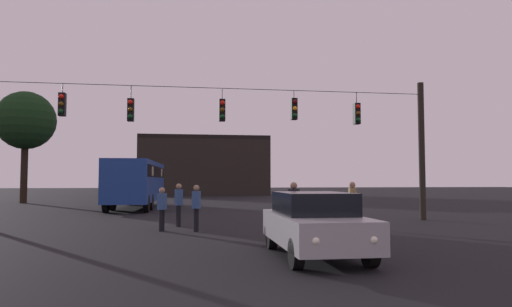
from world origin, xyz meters
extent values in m
plane|color=black|center=(0.00, 24.50, 0.00)|extent=(168.00, 168.00, 0.00)
cylinder|color=black|center=(9.47, 14.65, 3.17)|extent=(0.28, 0.28, 6.33)
cylinder|color=black|center=(0.00, 14.65, 5.79)|extent=(18.94, 0.02, 0.02)
cylinder|color=black|center=(-6.31, 14.65, 5.59)|extent=(0.03, 0.03, 0.39)
cube|color=black|center=(-6.31, 14.65, 4.92)|extent=(0.26, 0.32, 0.95)
sphere|color=red|center=(-6.31, 14.47, 5.22)|extent=(0.20, 0.20, 0.20)
sphere|color=#5B3D0C|center=(-6.31, 14.47, 4.92)|extent=(0.20, 0.20, 0.20)
sphere|color=#0C4219|center=(-6.31, 14.47, 4.62)|extent=(0.20, 0.20, 0.20)
cylinder|color=black|center=(-3.57, 14.65, 5.51)|extent=(0.03, 0.03, 0.55)
cube|color=black|center=(-3.57, 14.65, 4.76)|extent=(0.26, 0.32, 0.95)
sphere|color=red|center=(-3.57, 14.47, 5.06)|extent=(0.20, 0.20, 0.20)
sphere|color=#5B3D0C|center=(-3.57, 14.47, 4.76)|extent=(0.20, 0.20, 0.20)
sphere|color=#0C4219|center=(-3.57, 14.47, 4.46)|extent=(0.20, 0.20, 0.20)
cylinder|color=black|center=(0.26, 14.65, 5.54)|extent=(0.03, 0.03, 0.47)
cube|color=black|center=(0.26, 14.65, 4.83)|extent=(0.26, 0.32, 0.95)
sphere|color=red|center=(0.26, 14.47, 5.13)|extent=(0.20, 0.20, 0.20)
sphere|color=#5B3D0C|center=(0.26, 14.47, 4.83)|extent=(0.20, 0.20, 0.20)
sphere|color=#0C4219|center=(0.26, 14.47, 4.53)|extent=(0.20, 0.20, 0.20)
cylinder|color=black|center=(3.44, 14.65, 5.61)|extent=(0.03, 0.03, 0.35)
cube|color=black|center=(3.44, 14.65, 4.96)|extent=(0.26, 0.32, 0.95)
sphere|color=#510A0A|center=(3.44, 14.47, 5.26)|extent=(0.20, 0.20, 0.20)
sphere|color=orange|center=(3.44, 14.47, 4.96)|extent=(0.20, 0.20, 0.20)
sphere|color=#0C4219|center=(3.44, 14.47, 4.66)|extent=(0.20, 0.20, 0.20)
cylinder|color=black|center=(6.35, 14.65, 5.54)|extent=(0.03, 0.03, 0.49)
cube|color=black|center=(6.35, 14.65, 4.82)|extent=(0.26, 0.32, 0.95)
sphere|color=red|center=(6.35, 14.47, 5.12)|extent=(0.20, 0.20, 0.20)
sphere|color=#5B3D0C|center=(6.35, 14.47, 4.82)|extent=(0.20, 0.20, 0.20)
sphere|color=#0C4219|center=(6.35, 14.47, 4.52)|extent=(0.20, 0.20, 0.20)
cube|color=navy|center=(-4.40, 25.78, 1.75)|extent=(2.90, 11.08, 2.50)
cube|color=black|center=(-4.40, 25.78, 2.36)|extent=(2.92, 10.43, 0.70)
cylinder|color=black|center=(-5.36, 29.78, 0.50)|extent=(0.32, 1.01, 1.00)
cylinder|color=black|center=(-3.14, 29.70, 0.50)|extent=(0.32, 1.01, 1.00)
cylinder|color=black|center=(-5.59, 23.63, 0.50)|extent=(0.32, 1.01, 1.00)
cylinder|color=black|center=(-3.37, 23.54, 0.50)|extent=(0.32, 1.01, 1.00)
cylinder|color=black|center=(-5.66, 21.65, 0.50)|extent=(0.32, 1.01, 1.00)
cylinder|color=black|center=(-3.44, 21.57, 0.50)|extent=(0.32, 1.01, 1.00)
cube|color=beige|center=(-4.27, 29.08, 2.36)|extent=(2.59, 0.89, 0.56)
cube|color=beige|center=(-4.50, 23.04, 2.36)|extent=(2.59, 0.89, 0.56)
cube|color=#99999E|center=(1.77, 5.59, 0.66)|extent=(1.84, 4.32, 0.68)
cube|color=black|center=(1.77, 5.74, 1.26)|extent=(1.61, 2.34, 0.52)
cylinder|color=black|center=(2.55, 4.17, 0.32)|extent=(0.23, 0.64, 0.64)
cylinder|color=black|center=(0.97, 4.18, 0.32)|extent=(0.23, 0.64, 0.64)
cylinder|color=black|center=(2.57, 7.00, 0.32)|extent=(0.23, 0.64, 0.64)
cylinder|color=black|center=(0.99, 7.02, 0.32)|extent=(0.23, 0.64, 0.64)
sphere|color=white|center=(2.33, 3.49, 0.66)|extent=(0.18, 0.18, 0.18)
sphere|color=white|center=(1.17, 3.50, 0.66)|extent=(0.18, 0.18, 0.18)
cylinder|color=black|center=(-0.87, 11.52, 0.41)|extent=(0.14, 0.14, 0.81)
cylinder|color=black|center=(-0.91, 11.37, 0.41)|extent=(0.14, 0.14, 0.81)
cube|color=#2D4C7F|center=(-0.89, 11.45, 1.12)|extent=(0.32, 0.41, 0.61)
sphere|color=#8C6B51|center=(-0.89, 11.45, 1.53)|extent=(0.22, 0.22, 0.22)
cylinder|color=black|center=(-2.13, 11.70, 0.38)|extent=(0.14, 0.14, 0.77)
cylinder|color=black|center=(-2.08, 11.86, 0.38)|extent=(0.14, 0.14, 0.77)
cube|color=#2D4C7F|center=(-2.10, 11.78, 1.06)|extent=(0.34, 0.42, 0.58)
sphere|color=#8C6B51|center=(-2.10, 11.78, 1.45)|extent=(0.21, 0.21, 0.21)
cylinder|color=black|center=(4.99, 11.73, 0.43)|extent=(0.14, 0.14, 0.87)
cylinder|color=black|center=(4.97, 11.57, 0.43)|extent=(0.14, 0.14, 0.87)
cube|color=#997F4C|center=(4.98, 11.65, 1.19)|extent=(0.29, 0.39, 0.65)
sphere|color=#8C6B51|center=(4.98, 11.65, 1.64)|extent=(0.24, 0.24, 0.24)
cylinder|color=black|center=(-1.56, 13.36, 0.42)|extent=(0.14, 0.14, 0.83)
cylinder|color=black|center=(-1.51, 13.20, 0.42)|extent=(0.14, 0.14, 0.83)
cube|color=#2D4C7F|center=(-1.53, 13.28, 1.14)|extent=(0.33, 0.41, 0.62)
sphere|color=#8C6B51|center=(-1.53, 13.28, 1.57)|extent=(0.23, 0.23, 0.23)
cylinder|color=black|center=(2.35, 10.36, 0.43)|extent=(0.14, 0.14, 0.86)
cylinder|color=black|center=(2.40, 10.21, 0.43)|extent=(0.14, 0.14, 0.86)
cube|color=black|center=(2.38, 10.29, 1.19)|extent=(0.34, 0.42, 0.65)
sphere|color=#8C6B51|center=(2.38, 10.29, 1.63)|extent=(0.23, 0.23, 0.23)
cube|color=black|center=(0.95, 53.94, 3.34)|extent=(15.55, 10.45, 6.67)
cube|color=black|center=(0.95, 53.94, 6.92)|extent=(15.55, 10.45, 0.50)
cylinder|color=black|center=(-14.01, 33.88, 2.50)|extent=(0.53, 0.53, 4.99)
sphere|color=black|center=(-14.01, 33.88, 6.62)|extent=(4.64, 4.64, 4.64)
camera|label=1|loc=(-1.26, -5.00, 1.81)|focal=32.18mm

